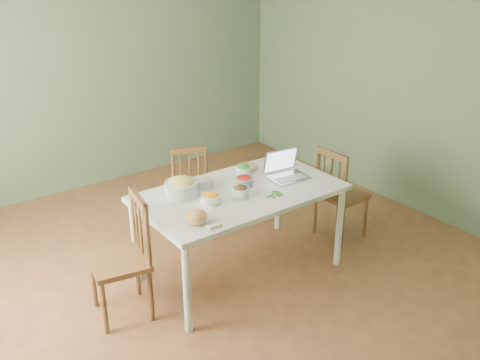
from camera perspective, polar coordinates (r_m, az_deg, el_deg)
floor at (r=5.02m, az=-2.75°, el=-9.37°), size 5.00×5.00×0.00m
wall_back at (r=6.60m, az=-15.42°, el=10.70°), size 5.00×0.00×2.70m
wall_right at (r=6.12m, az=17.07°, el=9.54°), size 0.00×5.00×2.70m
dining_table at (r=4.76m, az=0.00°, el=-5.61°), size 1.74×0.98×0.82m
chair_far at (r=5.39m, az=-4.97°, el=-1.60°), size 0.50×0.49×0.89m
chair_left at (r=4.30m, az=-12.82°, el=-8.21°), size 0.50×0.52×1.02m
chair_right at (r=5.44m, az=10.82°, el=-1.32°), size 0.41×0.43×0.96m
bread_boule at (r=4.04m, az=-4.71°, el=-3.92°), size 0.21×0.21×0.11m
butter_stick at (r=3.98m, az=-2.69°, el=-4.95°), size 0.12×0.04×0.03m
bowl_squash at (r=4.48m, az=-6.24°, el=-0.69°), size 0.31×0.31×0.17m
bowl_carrot at (r=4.35m, az=-3.12°, el=-1.90°), size 0.21×0.21×0.09m
bowl_onion at (r=4.63m, az=-3.97°, el=-0.20°), size 0.24×0.24×0.10m
bowl_mushroom at (r=4.45m, az=0.06°, el=-1.20°), size 0.20×0.20×0.10m
bowl_redpep at (r=4.65m, az=0.42°, el=-0.08°), size 0.19×0.19×0.09m
bowl_broccoli at (r=4.90m, az=0.41°, el=1.19°), size 0.15×0.15×0.09m
flatbread at (r=5.05m, az=0.72°, el=1.40°), size 0.27×0.27×0.02m
basil_bunch at (r=4.50m, az=3.59°, el=-1.51°), size 0.18×0.18×0.02m
laptop at (r=4.79m, az=5.29°, el=1.48°), size 0.38×0.33×0.24m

